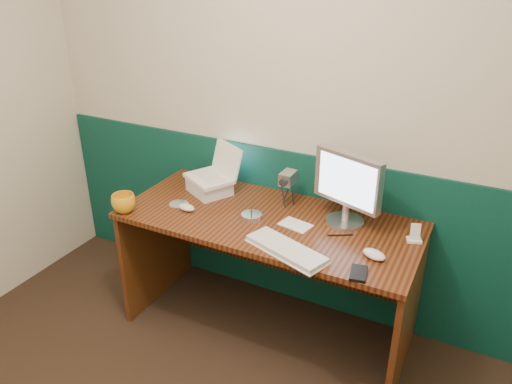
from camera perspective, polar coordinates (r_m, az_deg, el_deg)
The scene contains 18 objects.
back_wall at distance 2.77m, azimuth 6.10°, elevation 9.15°, with size 3.50×0.04×2.50m, color beige.
wainscot at distance 3.06m, azimuth 5.37°, elevation -4.49°, with size 3.48×0.02×1.00m, color #073027.
desk at distance 2.87m, azimuth 1.37°, elevation -9.59°, with size 1.60×0.70×0.75m, color #39110A.
laptop_riser at distance 2.95m, azimuth -5.36°, elevation 0.65°, with size 0.23×0.20×0.08m, color white.
laptop at distance 2.89m, azimuth -5.48°, elevation 3.39°, with size 0.27×0.21×0.22m, color white, non-canonical shape.
monitor at distance 2.58m, azimuth 10.43°, elevation 0.26°, with size 0.39×0.11×0.39m, color silver, non-canonical shape.
keyboard at distance 2.38m, azimuth 3.48°, elevation -6.62°, with size 0.41×0.14×0.02m, color silver.
mouse_right at distance 2.39m, azimuth 13.35°, elevation -6.95°, with size 0.12×0.07×0.04m, color silver.
mouse_left at distance 2.77m, azimuth -7.95°, elevation -1.74°, with size 0.10×0.06×0.03m, color silver.
mug at distance 2.81m, azimuth -14.90°, elevation -1.23°, with size 0.13×0.13×0.10m, color orange.
camcorder at distance 2.77m, azimuth 3.66°, elevation 0.38°, with size 0.09×0.13×0.20m, color #ADADB2, non-canonical shape.
cd_spindle at distance 2.67m, azimuth -0.51°, elevation -2.75°, with size 0.11×0.11×0.02m, color silver.
cd_loose_a at distance 2.85m, azimuth -8.83°, elevation -1.32°, with size 0.11×0.11×0.00m, color silver.
pen at distance 2.55m, azimuth 9.60°, elevation -4.87°, with size 0.01×0.01×0.13m, color black.
papers at distance 2.61m, azimuth 4.54°, elevation -3.76°, with size 0.16×0.11×0.00m, color silver.
dock at distance 2.58m, azimuth 17.60°, elevation -5.26°, with size 0.07×0.05×0.01m, color white.
music_player at distance 2.56m, azimuth 17.75°, elevation -4.32°, with size 0.05×0.01×0.08m, color white.
pda at distance 2.27m, azimuth 11.64°, elevation -9.09°, with size 0.07×0.12×0.01m, color black.
Camera 1 is at (0.94, -0.74, 2.03)m, focal length 35.00 mm.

